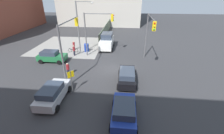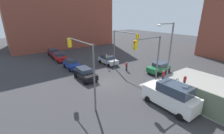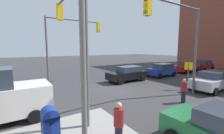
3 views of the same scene
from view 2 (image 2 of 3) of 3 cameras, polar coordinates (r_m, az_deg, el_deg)
The scene contains 20 objects.
ground_plane at distance 20.72m, azimuth -1.72°, elevation -6.00°, with size 120.00×120.00×0.00m, color #333335.
sidewalk_corner at distance 22.40m, azimuth 32.55°, elevation -7.20°, with size 12.00×12.00×0.01m, color gray.
building_brick_west at distance 49.83m, azimuth -19.91°, elevation 19.90°, with size 16.00×28.00×20.83m.
traffic_signal_nw_corner at distance 23.71m, azimuth 4.04°, elevation 8.98°, with size 5.68×0.36×6.50m.
traffic_signal_se_corner at distance 15.14m, azimuth -11.12°, elevation 2.89°, with size 5.81×0.36×6.50m.
traffic_signal_ne_corner at distance 17.87m, azimuth 14.16°, elevation 4.85°, with size 0.36×4.37×6.50m.
street_lamp_corner at distance 19.46m, azimuth 20.63°, elevation 5.76°, with size 0.56×2.68×8.00m.
warning_sign_two_way at distance 26.20m, azimuth -2.09°, elevation 3.25°, with size 0.48×0.48×2.40m.
mailbox_blue at distance 19.82m, azimuth 21.04°, elevation -6.14°, with size 0.56×0.64×1.43m.
sedan_black at distance 21.99m, azimuth -10.30°, elevation -2.40°, with size 4.45×2.02×1.62m.
hatchback_green at distance 25.23m, azimuth 17.48°, elevation -0.17°, with size 2.02×3.97×1.62m.
hatchback_red at distance 32.13m, azimuth -19.23°, elevation 3.70°, with size 4.37×2.02×1.62m.
coupe_silver at distance 28.29m, azimuth -1.55°, elevation 2.78°, with size 4.24×2.02×1.62m.
coupe_blue at distance 26.83m, azimuth -15.11°, elevation 1.19°, with size 3.91×2.02×1.62m.
hatchback_maroon at distance 36.52m, azimuth -21.25°, elevation 5.22°, with size 4.02×2.02×1.62m.
van_white_delivery at distance 16.10m, azimuth 21.43°, elevation -10.13°, with size 5.40×2.32×2.62m.
pedestrian_crossing at distance 21.49m, azimuth 25.94°, elevation -4.78°, with size 0.36×0.36×1.54m.
pedestrian_waiting at distance 21.94m, azimuth 18.94°, elevation -3.13°, with size 0.36×0.36×1.68m.
pedestrian_walking_north at distance 24.87m, azimuth 5.56°, elevation 0.32°, with size 0.36×0.36×1.59m.
bicycle_leaning_on_fence at distance 22.01m, azimuth 22.80°, elevation -5.04°, with size 0.05×1.75×0.97m.
Camera 2 is at (15.53, -10.55, 8.78)m, focal length 24.00 mm.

